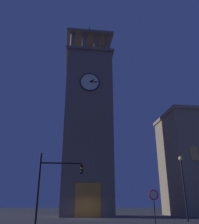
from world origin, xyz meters
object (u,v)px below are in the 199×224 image
Objects in this scene: clocktower at (88,125)px; no_horn_sign at (154,197)px; street_lamp at (183,176)px; traffic_signal_mid at (54,178)px.

clocktower is 12.11× the size of no_horn_sign.
clocktower is at bearing -55.58° from street_lamp.
no_horn_sign is (4.08, 3.18, -2.04)m from street_lamp.
clocktower reaches higher than traffic_signal_mid.
street_lamp is at bearing -166.65° from traffic_signal_mid.
no_horn_sign is (-4.23, 15.31, -10.58)m from clocktower.
traffic_signal_mid is at bearing 13.35° from street_lamp.
no_horn_sign is at bearing 105.46° from clocktower.
street_lamp is (-8.31, 12.13, -8.54)m from clocktower.
clocktower is 19.09m from no_horn_sign.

